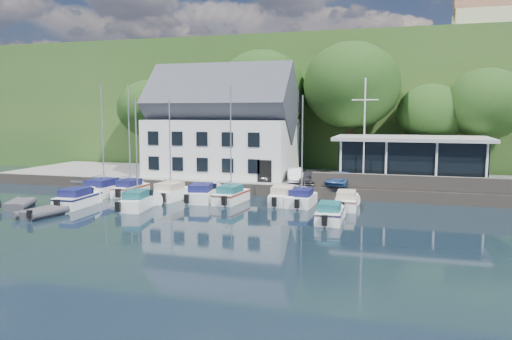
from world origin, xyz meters
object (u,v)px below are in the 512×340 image
(boat_r1_4, at_px, (231,148))
(boat_r2_1, at_px, (136,151))
(car_blue, at_px, (341,178))
(dinghy_0, at_px, (19,203))
(club_pavilion, at_px, (410,160))
(boat_r1_7, at_px, (347,199))
(car_white, at_px, (295,175))
(boat_r1_3, at_px, (202,192))
(car_silver, at_px, (270,174))
(boat_r1_1, at_px, (129,144))
(harbor_building, at_px, (222,131))
(boat_r1_5, at_px, (283,195))
(boat_r2_4, at_px, (330,212))
(boat_r1_0, at_px, (103,143))
(flagpole, at_px, (364,133))
(boat_r1_6, at_px, (302,153))
(car_dgrey, at_px, (311,177))
(boat_r2_0, at_px, (78,197))
(boat_r1_2, at_px, (170,146))
(dinghy_1, at_px, (42,211))

(boat_r1_4, distance_m, boat_r2_1, 7.39)
(car_blue, bearing_deg, dinghy_0, -139.13)
(club_pavilion, bearing_deg, boat_r1_7, -118.40)
(car_white, xyz_separation_m, boat_r1_3, (-6.46, -6.22, -0.91))
(car_silver, distance_m, boat_r1_1, 12.85)
(car_silver, bearing_deg, harbor_building, 168.69)
(boat_r1_5, relative_size, boat_r1_7, 1.02)
(club_pavilion, height_order, boat_r1_1, boat_r1_1)
(harbor_building, bearing_deg, boat_r2_4, -47.76)
(club_pavilion, relative_size, boat_r1_3, 2.22)
(car_white, bearing_deg, boat_r1_0, -170.90)
(car_silver, relative_size, flagpole, 0.36)
(club_pavilion, xyz_separation_m, boat_r1_6, (-8.12, -8.44, 1.11))
(car_dgrey, height_order, boat_r2_0, car_dgrey)
(harbor_building, bearing_deg, boat_r1_3, -79.95)
(club_pavilion, bearing_deg, boat_r1_0, -161.05)
(dinghy_0, bearing_deg, car_white, 10.86)
(car_blue, distance_m, boat_r1_4, 10.14)
(boat_r2_0, bearing_deg, boat_r1_6, 14.67)
(car_dgrey, bearing_deg, boat_r1_2, -153.88)
(boat_r1_3, height_order, boat_r1_6, boat_r1_6)
(car_dgrey, distance_m, flagpole, 6.07)
(boat_r1_3, relative_size, boat_r1_4, 0.68)
(car_silver, bearing_deg, boat_r1_7, -27.28)
(boat_r1_0, height_order, dinghy_1, boat_r1_0)
(boat_r1_3, distance_m, boat_r1_4, 4.45)
(dinghy_1, bearing_deg, boat_r1_0, 106.73)
(flagpole, bearing_deg, harbor_building, 164.39)
(club_pavilion, relative_size, boat_r1_5, 2.42)
(boat_r2_1, relative_size, dinghy_1, 2.67)
(car_silver, distance_m, car_blue, 6.93)
(harbor_building, xyz_separation_m, boat_r2_0, (-6.73, -14.12, -4.63))
(boat_r1_5, xyz_separation_m, dinghy_0, (-18.99, -7.16, -0.34))
(boat_r1_2, bearing_deg, boat_r1_3, 13.06)
(boat_r1_6, bearing_deg, boat_r1_5, 174.16)
(boat_r1_3, relative_size, boat_r2_4, 1.18)
(boat_r1_2, bearing_deg, boat_r2_4, -9.49)
(boat_r1_0, relative_size, boat_r1_3, 1.56)
(harbor_building, xyz_separation_m, dinghy_1, (-6.70, -18.20, -4.97))
(car_blue, bearing_deg, boat_r1_5, -116.26)
(boat_r1_2, xyz_separation_m, boat_r1_6, (10.97, 0.47, -0.31))
(car_white, distance_m, boat_r2_1, 14.79)
(boat_r1_1, distance_m, boat_r2_4, 19.37)
(car_blue, xyz_separation_m, boat_r2_4, (0.48, -10.18, -0.95))
(boat_r1_6, height_order, dinghy_1, boat_r1_6)
(car_white, bearing_deg, boat_r1_2, -157.84)
(car_blue, relative_size, boat_r1_3, 0.61)
(dinghy_0, bearing_deg, club_pavilion, 4.57)
(dinghy_0, bearing_deg, boat_r1_5, -3.08)
(boat_r2_4, height_order, dinghy_0, boat_r2_4)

